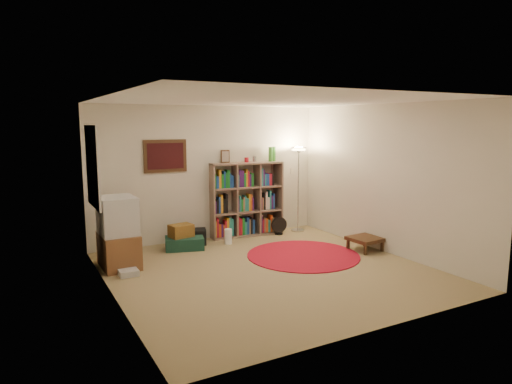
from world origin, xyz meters
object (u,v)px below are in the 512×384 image
Objects in this scene: tv_stand at (118,233)px; side_table at (365,239)px; floor_fan at (279,226)px; suitcase at (184,243)px; bookshelf at (245,200)px; floor_lamp at (299,161)px.

tv_stand is 4.09m from side_table.
suitcase is (-1.99, -0.10, -0.07)m from floor_fan.
tv_stand is at bearing -156.60° from bookshelf.
floor_fan is at bearing -21.00° from bookshelf.
bookshelf is 2.30× the size of suitcase.
bookshelf is at bearing 17.17° from tv_stand.
bookshelf reaches higher than suitcase.
bookshelf is 2.43m from side_table.
bookshelf is 1.56m from suitcase.
side_table is at bearing -13.84° from suitcase.
suitcase is (-2.49, -0.19, -1.31)m from floor_lamp.
side_table is (0.22, -1.76, -1.23)m from floor_lamp.
floor_fan is (0.61, -0.29, -0.52)m from bookshelf.
floor_lamp reaches higher than tv_stand.
tv_stand is (-2.60, -0.88, -0.17)m from bookshelf.
tv_stand reaches higher than side_table.
floor_fan is 2.00m from suitcase.
suitcase is 3.14m from side_table.
floor_lamp is at bearing 20.54° from suitcase.
bookshelf reaches higher than floor_fan.
floor_lamp is 2.29× the size of suitcase.
bookshelf is 1.01× the size of floor_lamp.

